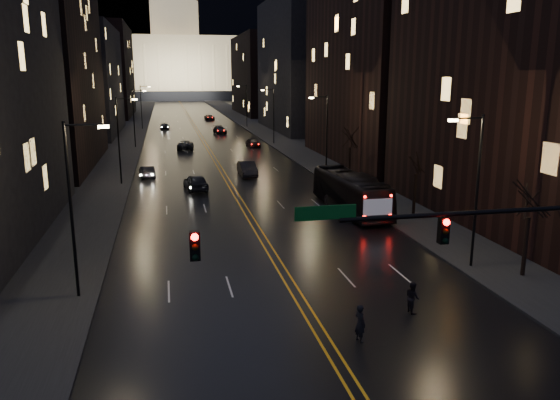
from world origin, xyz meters
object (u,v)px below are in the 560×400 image
oncoming_car_a (196,182)px  oncoming_car_b (147,172)px  traffic_signal (501,239)px  pedestrian_b (412,297)px  pedestrian_a (360,323)px  receding_car_a (247,169)px  bus (350,192)px

oncoming_car_a → oncoming_car_b: (-4.89, 7.84, -0.15)m
traffic_signal → pedestrian_b: 6.70m
oncoming_car_b → pedestrian_a: 42.09m
traffic_signal → pedestrian_b: traffic_signal is taller
receding_car_a → pedestrian_a: bearing=-91.7°
oncoming_car_b → pedestrian_b: pedestrian_b is taller
bus → pedestrian_a: size_ratio=6.93×
oncoming_car_a → pedestrian_a: 33.44m
pedestrian_a → pedestrian_b: size_ratio=1.09×
oncoming_car_b → bus: bearing=124.1°
traffic_signal → bus: traffic_signal is taller
pedestrian_a → oncoming_car_a: bearing=-8.4°
traffic_signal → bus: bearing=84.0°
oncoming_car_b → pedestrian_b: size_ratio=2.64×
bus → pedestrian_b: bus is taller
oncoming_car_b → pedestrian_a: size_ratio=2.42×
traffic_signal → pedestrian_b: size_ratio=11.27×
pedestrian_b → oncoming_car_a: bearing=10.2°
receding_car_a → pedestrian_a: 39.72m
receding_car_a → traffic_signal: bearing=-85.6°
receding_car_a → oncoming_car_a: bearing=-132.8°
pedestrian_a → oncoming_car_b: bearing=-3.4°
receding_car_a → pedestrian_a: (-1.06, -39.70, 0.02)m
traffic_signal → pedestrian_a: size_ratio=10.32×
traffic_signal → pedestrian_a: traffic_signal is taller
oncoming_car_b → pedestrian_b: (13.41, -38.60, 0.10)m
oncoming_car_a → pedestrian_b: oncoming_car_a is taller
pedestrian_b → bus: bearing=-15.7°
bus → oncoming_car_b: 25.57m
bus → oncoming_car_a: bus is taller
receding_car_a → bus: bearing=-71.7°
bus → oncoming_car_a: 16.54m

